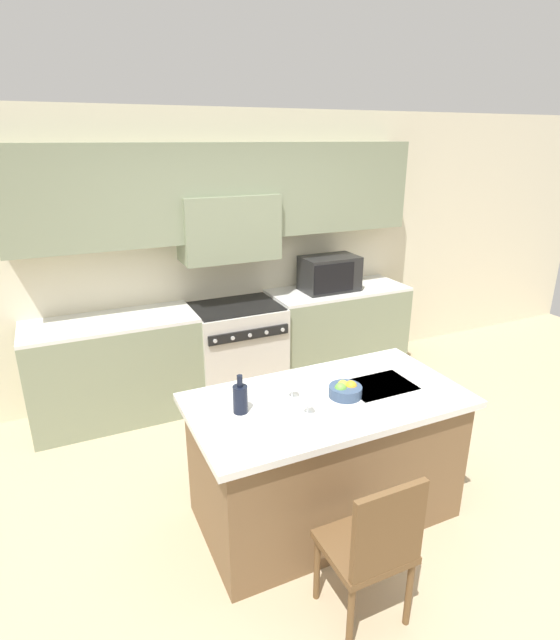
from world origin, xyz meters
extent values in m
plane|color=tan|center=(0.00, 0.00, 0.00)|extent=(10.00, 10.00, 0.00)
cube|color=beige|center=(0.00, 2.31, 1.35)|extent=(10.00, 0.06, 2.70)
cube|color=gray|center=(0.00, 2.11, 1.98)|extent=(3.78, 0.34, 0.85)
cube|color=gray|center=(0.00, 2.08, 1.65)|extent=(0.91, 0.40, 0.60)
cube|color=gray|center=(-1.16, 1.97, 0.46)|extent=(1.47, 0.62, 0.91)
cube|color=white|center=(-1.16, 1.97, 0.93)|extent=(1.47, 0.62, 0.03)
cube|color=gray|center=(1.16, 1.97, 0.46)|extent=(1.47, 0.62, 0.91)
cube|color=white|center=(1.16, 1.97, 0.93)|extent=(1.47, 0.62, 0.03)
cube|color=beige|center=(0.00, 1.95, 0.46)|extent=(0.84, 0.66, 0.91)
cube|color=black|center=(0.00, 1.95, 0.92)|extent=(0.81, 0.61, 0.01)
cube|color=black|center=(0.00, 1.61, 0.75)|extent=(0.78, 0.02, 0.09)
cylinder|color=silver|center=(-0.33, 1.60, 0.75)|extent=(0.04, 0.02, 0.04)
cylinder|color=silver|center=(-0.16, 1.60, 0.75)|extent=(0.04, 0.02, 0.04)
cylinder|color=silver|center=(0.00, 1.60, 0.75)|extent=(0.04, 0.02, 0.04)
cylinder|color=silver|center=(0.16, 1.60, 0.75)|extent=(0.04, 0.02, 0.04)
cylinder|color=silver|center=(0.33, 1.60, 0.75)|extent=(0.04, 0.02, 0.04)
cube|color=black|center=(1.04, 1.97, 1.12)|extent=(0.58, 0.36, 0.36)
cube|color=black|center=(0.99, 1.79, 1.12)|extent=(0.45, 0.01, 0.29)
cube|color=brown|center=(-0.07, 0.06, 0.42)|extent=(1.65, 0.85, 0.85)
cube|color=white|center=(-0.07, 0.06, 0.87)|extent=(1.75, 0.92, 0.04)
cube|color=#2D2D30|center=(0.32, 0.06, 0.89)|extent=(0.44, 0.32, 0.01)
cylinder|color=#B2B2B7|center=(0.32, 0.25, 0.89)|extent=(0.02, 0.02, 0.00)
cube|color=brown|center=(-0.27, -0.68, 0.44)|extent=(0.42, 0.40, 0.04)
cube|color=brown|center=(-0.27, -0.86, 0.69)|extent=(0.40, 0.04, 0.47)
cylinder|color=brown|center=(-0.45, -0.51, 0.21)|extent=(0.04, 0.04, 0.42)
cylinder|color=brown|center=(-0.09, -0.51, 0.21)|extent=(0.04, 0.04, 0.42)
cylinder|color=brown|center=(-0.45, -0.85, 0.21)|extent=(0.04, 0.04, 0.42)
cylinder|color=brown|center=(-0.09, -0.85, 0.21)|extent=(0.04, 0.04, 0.42)
cylinder|color=black|center=(-0.63, 0.13, 0.98)|extent=(0.09, 0.09, 0.17)
cylinder|color=black|center=(-0.63, 0.13, 1.10)|extent=(0.03, 0.03, 0.07)
cylinder|color=white|center=(-0.28, -0.06, 0.90)|extent=(0.07, 0.07, 0.01)
cylinder|color=white|center=(-0.28, -0.06, 0.94)|extent=(0.01, 0.01, 0.08)
cone|color=white|center=(-0.28, -0.06, 1.04)|extent=(0.07, 0.07, 0.11)
cylinder|color=white|center=(-0.28, 0.15, 0.90)|extent=(0.07, 0.07, 0.01)
cylinder|color=white|center=(-0.28, 0.15, 0.94)|extent=(0.01, 0.01, 0.08)
cone|color=white|center=(-0.28, 0.15, 1.04)|extent=(0.07, 0.07, 0.11)
cylinder|color=#384C6B|center=(0.04, 0.03, 0.93)|extent=(0.21, 0.21, 0.07)
sphere|color=#66A83D|center=(0.00, 0.03, 0.95)|extent=(0.08, 0.08, 0.08)
sphere|color=gold|center=(0.08, 0.03, 0.95)|extent=(0.08, 0.08, 0.08)
sphere|color=gold|center=(0.04, 0.06, 0.95)|extent=(0.07, 0.07, 0.07)
camera|label=1|loc=(-1.51, -2.34, 2.43)|focal=28.00mm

